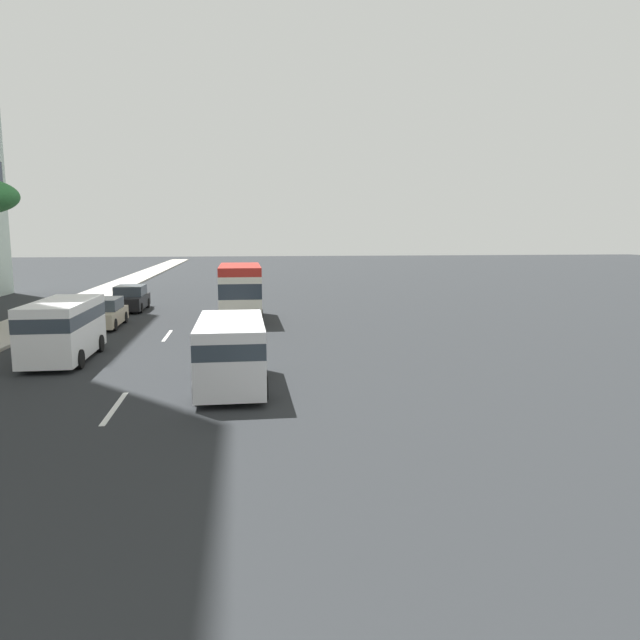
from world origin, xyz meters
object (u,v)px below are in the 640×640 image
Objects in this scene: car_lead at (130,299)px; van_fourth at (63,326)px; car_third at (103,313)px; van_fifth at (231,349)px; minibus_second at (240,290)px.

car_lead is 15.34m from van_fourth.
car_lead is 6.88m from car_third.
car_lead is 1.01× the size of car_third.
van_fourth is at bearing 1.03° from car_lead.
car_lead is 21.49m from van_fifth.
car_third is at bearing -176.83° from van_fourth.
minibus_second is (-5.37, -7.12, 0.97)m from car_lead.
car_lead is 0.84× the size of van_fourth.
van_fourth reaches higher than van_fifth.
van_fourth is at bearing 52.48° from van_fifth.
van_fifth is (-20.37, -6.84, 0.51)m from car_lead.
minibus_second reaches higher than car_lead.
car_third is (-1.51, 7.31, -1.01)m from minibus_second.
minibus_second is 1.40× the size of car_third.
minibus_second is 15.01m from van_fifth.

